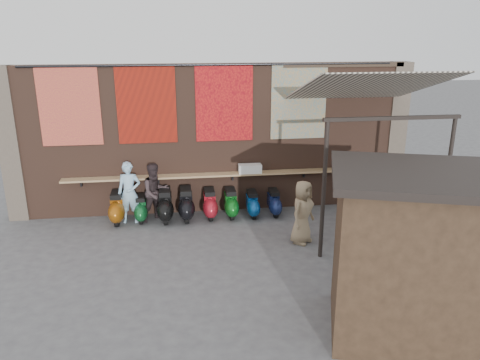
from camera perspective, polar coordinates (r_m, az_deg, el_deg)
The scene contains 33 objects.
ground at distance 10.87m, azimuth -1.99°, elevation -8.52°, with size 70.00×70.00×0.00m, color #474749.
brick_wall at distance 12.75m, azimuth -3.34°, elevation 5.00°, with size 10.00×0.40×4.00m, color brown.
pier_left at distance 13.41m, azimuth -26.13°, elevation 3.83°, with size 0.50×0.50×4.00m, color #4C4238.
pier_right at distance 14.12m, azimuth 18.29°, elevation 5.39°, with size 0.50×0.50×4.00m, color #4C4238.
eating_counter at distance 12.63m, azimuth -3.13°, elevation 0.64°, with size 8.00×0.32×0.05m, color #9E7A51.
shelf_box at distance 12.67m, azimuth 1.22°, elevation 1.40°, with size 0.62×0.27×0.23m, color white.
tapestry_redgold at distance 12.60m, azimuth -20.07°, elevation 8.43°, with size 1.50×0.02×2.00m, color maroon.
tapestry_sun at distance 12.34m, azimuth -11.33°, elevation 8.98°, with size 1.50×0.02×2.00m, color red.
tapestry_orange at distance 12.38m, azimuth -1.93°, elevation 9.34°, with size 1.50×0.02×2.00m, color red.
tapestry_multi at distance 12.74m, azimuth 7.18°, elevation 9.45°, with size 1.50×0.02×2.00m, color teal.
hang_rail at distance 12.23m, azimuth -3.42°, elevation 13.84°, with size 0.06×0.06×9.50m, color black.
scooter_stool_0 at distance 12.62m, azimuth -14.73°, elevation -3.30°, with size 0.38×0.85×0.81m, color #89470C, non-canonical shape.
scooter_stool_1 at distance 12.59m, azimuth -11.95°, elevation -3.46°, with size 0.32×0.71×0.68m, color #105325, non-canonical shape.
scooter_stool_2 at distance 12.47m, azimuth -9.09°, elevation -3.09°, with size 0.40×0.89×0.84m, color black, non-canonical shape.
scooter_stool_3 at distance 12.48m, azimuth -6.58°, elevation -2.96°, with size 0.40×0.89×0.84m, color black, non-canonical shape.
scooter_stool_4 at distance 12.55m, azimuth -3.69°, elevation -2.93°, with size 0.36×0.81×0.77m, color #A91624, non-canonical shape.
scooter_stool_5 at distance 12.59m, azimuth -1.13°, elevation -2.86°, with size 0.36×0.79×0.75m, color #0D5B18, non-canonical shape.
scooter_stool_6 at distance 12.63m, azimuth 1.52°, elevation -2.95°, with size 0.33×0.72×0.69m, color #0E468D, non-canonical shape.
scooter_stool_7 at distance 12.76m, azimuth 4.17°, elevation -2.78°, with size 0.33×0.72×0.69m, color #121D46, non-canonical shape.
diner_left at distance 12.42m, azimuth -13.34°, elevation -1.50°, with size 0.59×0.39×1.63m, color #96C0DB.
diner_right at distance 12.39m, azimuth -10.25°, elevation -1.51°, with size 0.76×0.59×1.56m, color #302528.
shopper_navy at distance 11.96m, azimuth 16.95°, elevation -2.36°, with size 1.00×0.42×1.71m, color black.
shopper_grey at distance 12.09m, azimuth 19.47°, elevation -2.48°, with size 1.08×0.62×1.68m, color #545459.
shopper_tan at distance 11.04m, azimuth 7.63°, elevation -3.91°, with size 0.75×0.49×1.53m, color #8D7759.
market_stall at distance 8.05m, azimuth 20.58°, elevation -9.04°, with size 2.47×1.86×2.68m, color black.
stall_roof at distance 7.55m, azimuth 21.73°, elevation 0.52°, with size 2.77×2.13×0.12m, color black.
stall_sign at distance 8.68m, azimuth 19.95°, elevation -2.65°, with size 1.20×0.04×0.50m, color gold.
stall_shelf at distance 9.05m, azimuth 19.30°, elevation -8.39°, with size 2.05×0.10×0.06m, color #473321.
awning_canvas at distance 11.56m, azimuth 15.17°, elevation 10.90°, with size 3.20×3.40×0.03m, color beige.
awning_ledger at distance 13.00m, azimuth 12.60°, elevation 13.56°, with size 3.30×0.08×0.12m, color #33261C.
awning_header at distance 10.28m, azimuth 18.15°, elevation 7.18°, with size 3.00×0.08×0.08m, color black.
awning_post_left at distance 10.14m, azimuth 10.17°, elevation -1.30°, with size 0.09×0.09×3.10m, color black.
awning_post_right at distance 11.30m, azimuth 23.82°, elevation -0.58°, with size 0.09×0.09×3.10m, color black.
Camera 1 is at (-0.95, -9.70, 4.82)m, focal length 35.00 mm.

